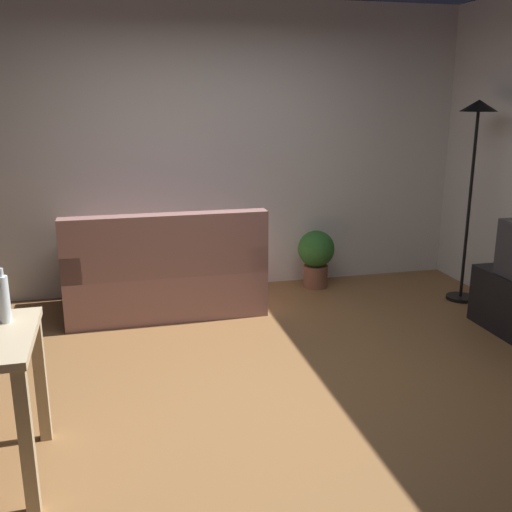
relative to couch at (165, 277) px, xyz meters
name	(u,v)px	position (x,y,z in m)	size (l,w,h in m)	color
ground_plane	(259,388)	(0.45, -1.59, -0.32)	(5.20, 4.40, 0.02)	olive
wall_rear	(203,150)	(0.45, 0.61, 1.04)	(5.20, 0.10, 2.70)	silver
couch	(165,277)	(0.00, 0.00, 0.00)	(1.68, 0.84, 0.92)	#996B66
torchiere_lamp	(475,146)	(2.70, -0.37, 1.10)	(0.32, 0.32, 1.81)	black
potted_plant	(316,255)	(1.51, 0.31, 0.02)	(0.36, 0.36, 0.57)	brown
bottle_clear	(4,299)	(-0.95, -2.03, 0.57)	(0.06, 0.06, 0.28)	silver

